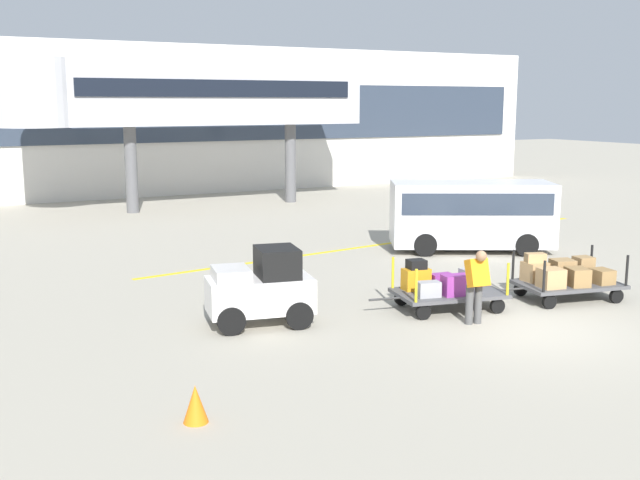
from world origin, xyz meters
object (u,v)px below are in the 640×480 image
at_px(baggage_cart_middle, 565,277).
at_px(baggage_handler, 476,283).
at_px(baggage_cart_lead, 443,287).
at_px(shuttle_van, 471,211).
at_px(safety_cone_near, 195,404).
at_px(baggage_tug, 261,289).

height_order(baggage_cart_middle, baggage_handler, baggage_handler).
height_order(baggage_cart_lead, shuttle_van, shuttle_van).
distance_m(baggage_cart_middle, safety_cone_near, 10.06).
xyz_separation_m(baggage_cart_lead, baggage_cart_middle, (2.98, -0.64, 0.03)).
distance_m(baggage_tug, baggage_handler, 4.35).
bearing_deg(shuttle_van, baggage_cart_middle, -108.24).
height_order(shuttle_van, safety_cone_near, shuttle_van).
bearing_deg(baggage_handler, baggage_cart_lead, 83.79).
height_order(baggage_tug, shuttle_van, shuttle_van).
bearing_deg(safety_cone_near, baggage_tug, 55.12).
bearing_deg(baggage_cart_lead, baggage_cart_middle, -12.20).
bearing_deg(baggage_tug, shuttle_van, 25.67).
bearing_deg(baggage_cart_middle, safety_cone_near, -165.27).
relative_size(baggage_cart_lead, safety_cone_near, 5.61).
height_order(baggage_cart_lead, baggage_cart_middle, same).
xyz_separation_m(baggage_tug, baggage_handler, (3.83, -2.05, 0.11)).
height_order(baggage_cart_middle, shuttle_van, shuttle_van).
bearing_deg(baggage_cart_middle, baggage_cart_lead, 167.80).
bearing_deg(safety_cone_near, shuttle_van, 35.34).
distance_m(baggage_cart_middle, baggage_handler, 3.20).
bearing_deg(baggage_cart_lead, shuttle_van, 46.01).
height_order(baggage_tug, baggage_cart_lead, baggage_tug).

